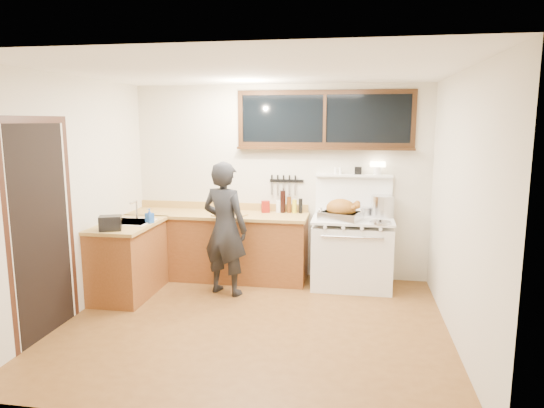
% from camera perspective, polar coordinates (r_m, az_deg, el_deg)
% --- Properties ---
extents(ground_plane, '(4.00, 3.50, 0.02)m').
position_cam_1_polar(ground_plane, '(5.28, -2.15, -14.07)').
color(ground_plane, brown).
extents(room_shell, '(4.10, 3.60, 2.65)m').
position_cam_1_polar(room_shell, '(4.85, -2.28, 4.16)').
color(room_shell, beige).
rests_on(room_shell, ground).
extents(counter_back, '(2.44, 0.64, 1.00)m').
position_cam_1_polar(counter_back, '(6.65, -6.39, -4.84)').
color(counter_back, brown).
rests_on(counter_back, ground).
extents(counter_left, '(0.64, 1.09, 0.90)m').
position_cam_1_polar(counter_left, '(6.22, -16.56, -6.23)').
color(counter_left, brown).
rests_on(counter_left, ground).
extents(sink_unit, '(0.50, 0.45, 0.37)m').
position_cam_1_polar(sink_unit, '(6.19, -16.26, -2.54)').
color(sink_unit, white).
rests_on(sink_unit, counter_left).
extents(vintage_stove, '(1.02, 0.74, 1.60)m').
position_cam_1_polar(vintage_stove, '(6.36, 9.39, -5.47)').
color(vintage_stove, white).
rests_on(vintage_stove, ground).
extents(back_window, '(2.32, 0.13, 0.77)m').
position_cam_1_polar(back_window, '(6.46, 6.20, 9.18)').
color(back_window, black).
rests_on(back_window, room_shell).
extents(left_doorway, '(0.02, 1.04, 2.17)m').
position_cam_1_polar(left_doorway, '(5.24, -25.43, -2.61)').
color(left_doorway, black).
rests_on(left_doorway, ground).
extents(knife_strip, '(0.46, 0.03, 0.28)m').
position_cam_1_polar(knife_strip, '(6.57, 1.58, 2.66)').
color(knife_strip, black).
rests_on(knife_strip, room_shell).
extents(man, '(0.69, 0.56, 1.65)m').
position_cam_1_polar(man, '(5.95, -5.56, -2.90)').
color(man, black).
rests_on(man, ground).
extents(soap_bottle, '(0.11, 0.11, 0.18)m').
position_cam_1_polar(soap_bottle, '(6.05, -14.22, -1.35)').
color(soap_bottle, '#214FA9').
rests_on(soap_bottle, counter_left).
extents(toaster, '(0.29, 0.24, 0.17)m').
position_cam_1_polar(toaster, '(5.77, -18.49, -2.15)').
color(toaster, black).
rests_on(toaster, counter_left).
extents(cutting_board, '(0.46, 0.40, 0.14)m').
position_cam_1_polar(cutting_board, '(6.32, -5.00, -0.94)').
color(cutting_board, '#B18B46').
rests_on(cutting_board, counter_back).
extents(roast_turkey, '(0.58, 0.51, 0.26)m').
position_cam_1_polar(roast_turkey, '(6.13, 8.16, -0.86)').
color(roast_turkey, silver).
rests_on(roast_turkey, vintage_stove).
extents(stockpot, '(0.31, 0.31, 0.28)m').
position_cam_1_polar(stockpot, '(6.39, 12.89, -0.25)').
color(stockpot, silver).
rests_on(stockpot, vintage_stove).
extents(saucepan, '(0.18, 0.27, 0.11)m').
position_cam_1_polar(saucepan, '(6.45, 10.91, -0.85)').
color(saucepan, silver).
rests_on(saucepan, vintage_stove).
extents(pot_lid, '(0.28, 0.28, 0.04)m').
position_cam_1_polar(pot_lid, '(6.01, 12.60, -2.10)').
color(pot_lid, silver).
rests_on(pot_lid, vintage_stove).
extents(coffee_tin, '(0.13, 0.11, 0.16)m').
position_cam_1_polar(coffee_tin, '(6.54, -0.78, -0.31)').
color(coffee_tin, maroon).
rests_on(coffee_tin, counter_back).
extents(pitcher, '(0.09, 0.09, 0.16)m').
position_cam_1_polar(pitcher, '(6.55, 0.84, -0.28)').
color(pitcher, white).
rests_on(pitcher, counter_back).
extents(bottle_cluster, '(0.30, 0.07, 0.30)m').
position_cam_1_polar(bottle_cluster, '(6.51, 2.02, 0.02)').
color(bottle_cluster, black).
rests_on(bottle_cluster, counter_back).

